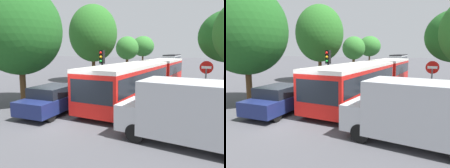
% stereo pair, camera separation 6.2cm
% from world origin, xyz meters
% --- Properties ---
extents(ground_plane, '(200.00, 200.00, 0.00)m').
position_xyz_m(ground_plane, '(0.00, 0.00, 0.00)').
color(ground_plane, '#47474C').
extents(articulated_bus, '(3.37, 17.00, 2.51)m').
position_xyz_m(articulated_bus, '(1.57, 8.53, 1.45)').
color(articulated_bus, red).
rests_on(articulated_bus, ground).
extents(city_bus_rear, '(2.67, 11.44, 2.46)m').
position_xyz_m(city_bus_rear, '(-1.79, 44.11, 1.42)').
color(city_bus_rear, silver).
rests_on(city_bus_rear, ground).
extents(queued_car_navy, '(1.95, 4.38, 1.51)m').
position_xyz_m(queued_car_navy, '(-1.64, 1.11, 0.76)').
color(queued_car_navy, navy).
rests_on(queued_car_navy, ground).
extents(queued_car_graphite, '(1.84, 4.15, 1.43)m').
position_xyz_m(queued_car_graphite, '(-1.75, 6.25, 0.72)').
color(queued_car_graphite, '#47474C').
rests_on(queued_car_graphite, ground).
extents(queued_car_red, '(1.86, 4.18, 1.44)m').
position_xyz_m(queued_car_red, '(-1.71, 11.72, 0.73)').
color(queued_car_red, '#B21E19').
rests_on(queued_car_red, ground).
extents(queued_car_green, '(1.79, 4.02, 1.38)m').
position_xyz_m(queued_car_green, '(-1.55, 17.65, 0.70)').
color(queued_car_green, '#236638').
rests_on(queued_car_green, ground).
extents(queued_car_white, '(1.86, 4.18, 1.44)m').
position_xyz_m(queued_car_white, '(-1.67, 23.02, 0.73)').
color(queued_car_white, white).
rests_on(queued_car_white, ground).
extents(queued_car_blue, '(1.91, 4.30, 1.48)m').
position_xyz_m(queued_car_blue, '(-1.60, 28.44, 0.75)').
color(queued_car_blue, '#284799').
rests_on(queued_car_blue, ground).
extents(white_van, '(5.17, 2.44, 2.31)m').
position_xyz_m(white_van, '(5.52, -0.20, 1.24)').
color(white_van, '#B7BABF').
rests_on(white_van, ground).
extents(traffic_light, '(0.37, 0.39, 3.40)m').
position_xyz_m(traffic_light, '(-0.69, 5.05, 2.50)').
color(traffic_light, '#56595E').
rests_on(traffic_light, ground).
extents(no_entry_sign, '(0.70, 0.08, 2.82)m').
position_xyz_m(no_entry_sign, '(5.84, 4.73, 1.88)').
color(no_entry_sign, '#56595E').
rests_on(no_entry_sign, ground).
extents(tree_left_near, '(5.10, 5.10, 7.29)m').
position_xyz_m(tree_left_near, '(-4.72, 1.86, 4.45)').
color(tree_left_near, '#51381E').
rests_on(tree_left_near, ground).
extents(tree_left_mid, '(5.15, 5.15, 8.20)m').
position_xyz_m(tree_left_mid, '(-5.57, 12.91, 5.03)').
color(tree_left_mid, '#51381E').
rests_on(tree_left_mid, ground).
extents(tree_left_far, '(3.36, 3.36, 5.43)m').
position_xyz_m(tree_left_far, '(-5.12, 22.43, 3.64)').
color(tree_left_far, '#51381E').
rests_on(tree_left_far, ground).
extents(tree_left_distant, '(3.88, 3.88, 5.88)m').
position_xyz_m(tree_left_distant, '(-4.85, 29.52, 4.02)').
color(tree_left_distant, '#51381E').
rests_on(tree_left_distant, ground).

